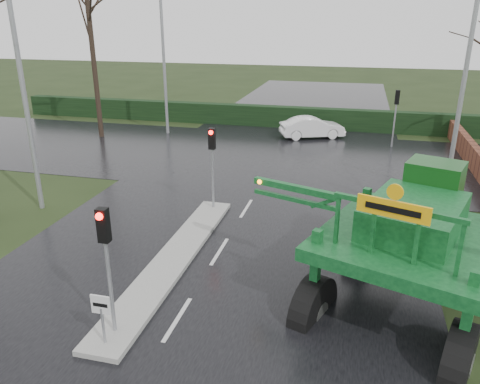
% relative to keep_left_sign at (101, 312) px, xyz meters
% --- Properties ---
extents(ground, '(140.00, 140.00, 0.00)m').
position_rel_keep_left_sign_xyz_m(ground, '(1.30, 1.50, -1.06)').
color(ground, black).
rests_on(ground, ground).
extents(road_main, '(14.00, 80.00, 0.02)m').
position_rel_keep_left_sign_xyz_m(road_main, '(1.30, 11.50, -1.05)').
color(road_main, black).
rests_on(road_main, ground).
extents(road_cross, '(80.00, 12.00, 0.02)m').
position_rel_keep_left_sign_xyz_m(road_cross, '(1.30, 17.50, -1.05)').
color(road_cross, black).
rests_on(road_cross, ground).
extents(median_island, '(1.20, 10.00, 0.16)m').
position_rel_keep_left_sign_xyz_m(median_island, '(0.00, 4.50, -0.97)').
color(median_island, gray).
rests_on(median_island, ground).
extents(hedge_row, '(44.00, 0.90, 1.50)m').
position_rel_keep_left_sign_xyz_m(hedge_row, '(1.30, 25.50, -0.31)').
color(hedge_row, black).
rests_on(hedge_row, ground).
extents(brick_wall, '(0.40, 20.00, 1.20)m').
position_rel_keep_left_sign_xyz_m(brick_wall, '(11.80, 17.50, -0.46)').
color(brick_wall, '#592D1E').
rests_on(brick_wall, ground).
extents(keep_left_sign, '(0.50, 0.07, 1.35)m').
position_rel_keep_left_sign_xyz_m(keep_left_sign, '(0.00, 0.00, 0.00)').
color(keep_left_sign, gray).
rests_on(keep_left_sign, ground).
extents(traffic_signal_near, '(0.26, 0.33, 3.52)m').
position_rel_keep_left_sign_xyz_m(traffic_signal_near, '(0.00, 0.49, 1.53)').
color(traffic_signal_near, gray).
rests_on(traffic_signal_near, ground).
extents(traffic_signal_mid, '(0.26, 0.33, 3.52)m').
position_rel_keep_left_sign_xyz_m(traffic_signal_mid, '(0.00, 8.99, 1.53)').
color(traffic_signal_mid, gray).
rests_on(traffic_signal_mid, ground).
extents(traffic_signal_far, '(0.26, 0.33, 3.52)m').
position_rel_keep_left_sign_xyz_m(traffic_signal_far, '(7.80, 21.51, 1.53)').
color(traffic_signal_far, gray).
rests_on(traffic_signal_far, ground).
extents(street_light_left_near, '(3.85, 0.30, 10.00)m').
position_rel_keep_left_sign_xyz_m(street_light_left_near, '(-6.89, 7.50, 4.93)').
color(street_light_left_near, gray).
rests_on(street_light_left_near, ground).
extents(street_light_right, '(3.85, 0.30, 10.00)m').
position_rel_keep_left_sign_xyz_m(street_light_right, '(9.49, 13.50, 4.93)').
color(street_light_right, gray).
rests_on(street_light_right, ground).
extents(street_light_left_far, '(3.85, 0.30, 10.00)m').
position_rel_keep_left_sign_xyz_m(street_light_left_far, '(-6.89, 21.50, 4.93)').
color(street_light_left_far, gray).
rests_on(street_light_left_far, ground).
extents(tree_left_far, '(7.70, 7.70, 13.26)m').
position_rel_keep_left_sign_xyz_m(tree_left_far, '(-11.20, 19.50, 6.09)').
color(tree_left_far, black).
rests_on(tree_left_far, ground).
extents(crop_sprayer, '(8.89, 6.94, 5.24)m').
position_rel_keep_left_sign_xyz_m(crop_sprayer, '(4.88, 2.98, 1.42)').
color(crop_sprayer, black).
rests_on(crop_sprayer, ground).
extents(white_sedan, '(4.48, 3.00, 1.40)m').
position_rel_keep_left_sign_xyz_m(white_sedan, '(2.70, 22.64, -1.06)').
color(white_sedan, white).
rests_on(white_sedan, ground).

